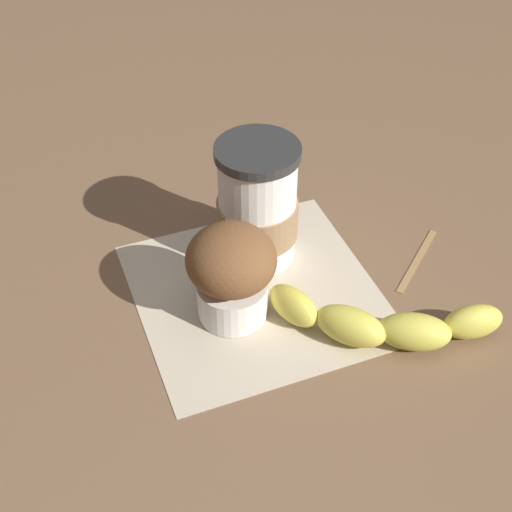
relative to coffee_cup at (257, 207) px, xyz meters
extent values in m
plane|color=brown|center=(0.05, -0.03, -0.06)|extent=(3.00, 3.00, 0.00)
cube|color=beige|center=(0.05, -0.03, -0.06)|extent=(0.28, 0.28, 0.00)
cylinder|color=white|center=(0.00, 0.00, 0.00)|extent=(0.08, 0.08, 0.13)
cylinder|color=#2D2D2D|center=(0.00, 0.00, 0.07)|extent=(0.09, 0.09, 0.01)
cylinder|color=#997551|center=(0.00, 0.00, -0.01)|extent=(0.08, 0.08, 0.04)
cylinder|color=white|center=(0.06, -0.07, -0.04)|extent=(0.07, 0.07, 0.04)
ellipsoid|color=brown|center=(0.06, -0.07, 0.01)|extent=(0.09, 0.09, 0.06)
ellipsoid|color=#D6CC4C|center=(0.10, -0.02, -0.05)|extent=(0.06, 0.04, 0.04)
ellipsoid|color=#D6CC4C|center=(0.15, 0.01, -0.05)|extent=(0.08, 0.07, 0.04)
ellipsoid|color=#D6CC4C|center=(0.19, 0.05, -0.05)|extent=(0.07, 0.08, 0.04)
ellipsoid|color=#D6CC4C|center=(0.21, 0.11, -0.05)|extent=(0.05, 0.07, 0.04)
cube|color=#9E7547|center=(0.10, 0.14, -0.06)|extent=(0.06, 0.10, 0.00)
camera|label=1|loc=(0.48, -0.31, 0.45)|focal=50.00mm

